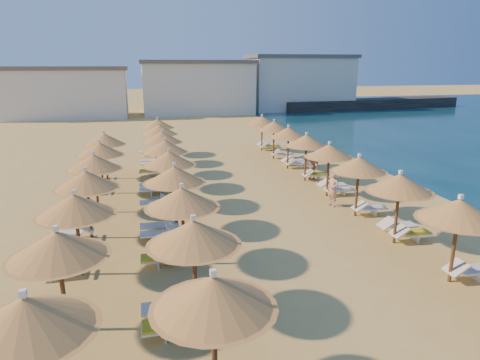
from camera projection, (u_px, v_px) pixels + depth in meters
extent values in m
plane|color=tan|center=(277.00, 234.00, 17.55)|extent=(220.00, 220.00, 0.00)
cube|color=black|center=(372.00, 104.00, 66.80)|extent=(30.26, 7.56, 1.50)
cube|color=beige|center=(67.00, 94.00, 55.42)|extent=(15.00, 8.00, 6.00)
cube|color=#59514C|center=(64.00, 68.00, 54.57)|extent=(15.60, 8.48, 0.50)
cube|color=beige|center=(197.00, 89.00, 60.03)|extent=(15.00, 8.00, 6.80)
cube|color=#59514C|center=(197.00, 62.00, 59.07)|extent=(15.60, 8.48, 0.50)
cube|color=beige|center=(299.00, 84.00, 65.25)|extent=(15.00, 8.00, 7.60)
cube|color=#59514C|center=(300.00, 57.00, 64.19)|extent=(15.60, 8.48, 0.50)
cylinder|color=brown|center=(454.00, 248.00, 13.45)|extent=(0.12, 0.12, 2.35)
cone|color=olive|center=(459.00, 210.00, 13.12)|extent=(2.39, 2.39, 0.69)
cone|color=olive|center=(458.00, 218.00, 13.19)|extent=(2.58, 2.58, 0.12)
cube|color=white|center=(461.00, 197.00, 13.01)|extent=(0.12, 0.12, 0.14)
cylinder|color=brown|center=(397.00, 214.00, 16.42)|extent=(0.12, 0.12, 2.35)
cone|color=olive|center=(400.00, 183.00, 16.09)|extent=(2.39, 2.39, 0.69)
cone|color=olive|center=(399.00, 190.00, 16.16)|extent=(2.58, 2.58, 0.12)
cube|color=white|center=(401.00, 172.00, 15.98)|extent=(0.12, 0.12, 0.14)
cylinder|color=brown|center=(357.00, 191.00, 19.40)|extent=(0.12, 0.12, 2.35)
cone|color=olive|center=(359.00, 164.00, 19.06)|extent=(2.39, 2.39, 0.69)
cone|color=olive|center=(358.00, 170.00, 19.14)|extent=(2.58, 2.58, 0.12)
cube|color=white|center=(360.00, 155.00, 18.95)|extent=(0.12, 0.12, 0.14)
cylinder|color=brown|center=(328.00, 174.00, 22.37)|extent=(0.12, 0.12, 2.35)
cone|color=olive|center=(329.00, 151.00, 22.04)|extent=(2.39, 2.39, 0.69)
cone|color=olive|center=(329.00, 156.00, 22.11)|extent=(2.58, 2.58, 0.12)
cube|color=white|center=(330.00, 143.00, 21.93)|extent=(0.12, 0.12, 0.14)
cylinder|color=brown|center=(306.00, 162.00, 25.34)|extent=(0.12, 0.12, 2.35)
cone|color=olive|center=(306.00, 140.00, 25.01)|extent=(2.39, 2.39, 0.69)
cone|color=olive|center=(306.00, 145.00, 25.08)|extent=(2.58, 2.58, 0.12)
cube|color=white|center=(307.00, 133.00, 24.90)|extent=(0.12, 0.12, 0.14)
cylinder|color=brown|center=(288.00, 151.00, 28.31)|extent=(0.12, 0.12, 2.35)
cone|color=olive|center=(288.00, 132.00, 27.98)|extent=(2.39, 2.39, 0.69)
cone|color=olive|center=(288.00, 137.00, 28.06)|extent=(2.58, 2.58, 0.12)
cube|color=white|center=(289.00, 126.00, 27.87)|extent=(0.12, 0.12, 0.14)
cylinder|color=brown|center=(274.00, 143.00, 31.29)|extent=(0.12, 0.12, 2.35)
cone|color=olive|center=(274.00, 126.00, 30.95)|extent=(2.39, 2.39, 0.69)
cone|color=olive|center=(274.00, 130.00, 31.03)|extent=(2.58, 2.58, 0.12)
cube|color=white|center=(274.00, 120.00, 30.85)|extent=(0.12, 0.12, 0.14)
cylinder|color=brown|center=(262.00, 136.00, 34.26)|extent=(0.12, 0.12, 2.35)
cone|color=olive|center=(262.00, 120.00, 33.93)|extent=(2.39, 2.39, 0.69)
cone|color=olive|center=(262.00, 124.00, 34.00)|extent=(2.58, 2.58, 0.12)
cube|color=white|center=(262.00, 115.00, 33.82)|extent=(0.12, 0.12, 0.14)
cylinder|color=brown|center=(214.00, 348.00, 8.70)|extent=(0.12, 0.12, 2.35)
cone|color=olive|center=(213.00, 292.00, 8.37)|extent=(2.39, 2.39, 0.69)
cone|color=olive|center=(214.00, 305.00, 8.44)|extent=(2.58, 2.58, 0.12)
cube|color=white|center=(213.00, 273.00, 8.26)|extent=(0.12, 0.12, 0.14)
cylinder|color=brown|center=(195.00, 276.00, 11.67)|extent=(0.12, 0.12, 2.35)
cone|color=olive|center=(194.00, 232.00, 11.34)|extent=(2.39, 2.39, 0.69)
cone|color=olive|center=(194.00, 242.00, 11.42)|extent=(2.58, 2.58, 0.12)
cube|color=white|center=(193.00, 218.00, 11.23)|extent=(0.12, 0.12, 0.14)
cylinder|color=brown|center=(183.00, 233.00, 14.65)|extent=(0.12, 0.12, 2.35)
cone|color=olive|center=(182.00, 197.00, 14.31)|extent=(2.39, 2.39, 0.69)
cone|color=olive|center=(182.00, 205.00, 14.39)|extent=(2.58, 2.58, 0.12)
cube|color=white|center=(182.00, 186.00, 14.20)|extent=(0.12, 0.12, 0.14)
cylinder|color=brown|center=(176.00, 204.00, 17.62)|extent=(0.12, 0.12, 2.35)
cone|color=olive|center=(174.00, 174.00, 17.29)|extent=(2.39, 2.39, 0.69)
cone|color=olive|center=(175.00, 181.00, 17.36)|extent=(2.58, 2.58, 0.12)
cube|color=white|center=(174.00, 165.00, 17.18)|extent=(0.12, 0.12, 0.14)
cylinder|color=brown|center=(170.00, 184.00, 20.59)|extent=(0.12, 0.12, 2.35)
cone|color=olive|center=(169.00, 158.00, 20.26)|extent=(2.39, 2.39, 0.69)
cone|color=olive|center=(169.00, 164.00, 20.33)|extent=(2.58, 2.58, 0.12)
cube|color=white|center=(169.00, 150.00, 20.15)|extent=(0.12, 0.12, 0.14)
cylinder|color=brown|center=(166.00, 169.00, 23.57)|extent=(0.12, 0.12, 2.35)
cone|color=olive|center=(165.00, 146.00, 23.23)|extent=(2.39, 2.39, 0.69)
cone|color=olive|center=(165.00, 151.00, 23.31)|extent=(2.58, 2.58, 0.12)
cube|color=white|center=(165.00, 139.00, 23.12)|extent=(0.12, 0.12, 0.14)
cylinder|color=brown|center=(163.00, 157.00, 26.54)|extent=(0.12, 0.12, 2.35)
cone|color=olive|center=(162.00, 137.00, 26.21)|extent=(2.39, 2.39, 0.69)
cone|color=olive|center=(162.00, 141.00, 26.28)|extent=(2.58, 2.58, 0.12)
cube|color=white|center=(162.00, 130.00, 26.10)|extent=(0.12, 0.12, 0.14)
cylinder|color=brown|center=(160.00, 148.00, 29.51)|extent=(0.12, 0.12, 2.35)
cone|color=olive|center=(160.00, 129.00, 29.18)|extent=(2.39, 2.39, 0.69)
cone|color=olive|center=(160.00, 134.00, 29.25)|extent=(2.58, 2.58, 0.12)
cube|color=white|center=(159.00, 123.00, 29.07)|extent=(0.12, 0.12, 0.14)
cylinder|color=brown|center=(158.00, 140.00, 32.48)|extent=(0.12, 0.12, 2.35)
cone|color=olive|center=(158.00, 123.00, 32.15)|extent=(2.39, 2.39, 0.69)
cone|color=olive|center=(158.00, 127.00, 32.23)|extent=(2.58, 2.58, 0.12)
cube|color=white|center=(157.00, 118.00, 32.04)|extent=(0.12, 0.12, 0.14)
cone|color=olive|center=(26.00, 314.00, 7.63)|extent=(2.39, 2.39, 0.69)
cone|color=olive|center=(28.00, 328.00, 7.71)|extent=(2.58, 2.58, 0.12)
cube|color=white|center=(23.00, 293.00, 7.52)|extent=(0.12, 0.12, 0.14)
cylinder|color=brown|center=(63.00, 290.00, 10.94)|extent=(0.12, 0.12, 2.35)
cone|color=olive|center=(57.00, 244.00, 10.60)|extent=(2.39, 2.39, 0.69)
cone|color=olive|center=(59.00, 255.00, 10.68)|extent=(2.58, 2.58, 0.12)
cube|color=white|center=(55.00, 228.00, 10.50)|extent=(0.12, 0.12, 0.14)
cylinder|color=brown|center=(79.00, 242.00, 13.91)|extent=(0.12, 0.12, 2.35)
cone|color=olive|center=(75.00, 205.00, 13.58)|extent=(2.39, 2.39, 0.69)
cone|color=olive|center=(76.00, 213.00, 13.65)|extent=(2.58, 2.58, 0.12)
cube|color=white|center=(74.00, 192.00, 13.47)|extent=(0.12, 0.12, 0.14)
cylinder|color=brown|center=(89.00, 210.00, 16.88)|extent=(0.12, 0.12, 2.35)
cone|color=olive|center=(86.00, 179.00, 16.55)|extent=(2.39, 2.39, 0.69)
cone|color=olive|center=(87.00, 186.00, 16.62)|extent=(2.58, 2.58, 0.12)
cube|color=white|center=(85.00, 169.00, 16.44)|extent=(0.12, 0.12, 0.14)
cylinder|color=brown|center=(97.00, 188.00, 19.86)|extent=(0.12, 0.12, 2.35)
cone|color=olive|center=(94.00, 162.00, 19.52)|extent=(2.39, 2.39, 0.69)
cone|color=olive|center=(95.00, 168.00, 19.60)|extent=(2.58, 2.58, 0.12)
cube|color=white|center=(93.00, 153.00, 19.41)|extent=(0.12, 0.12, 0.14)
cylinder|color=brown|center=(102.00, 172.00, 22.83)|extent=(0.12, 0.12, 2.35)
cone|color=olive|center=(100.00, 149.00, 22.50)|extent=(2.39, 2.39, 0.69)
cone|color=olive|center=(100.00, 154.00, 22.57)|extent=(2.58, 2.58, 0.12)
cube|color=white|center=(99.00, 141.00, 22.39)|extent=(0.12, 0.12, 0.14)
cylinder|color=brown|center=(106.00, 160.00, 25.80)|extent=(0.12, 0.12, 2.35)
cone|color=olive|center=(104.00, 139.00, 25.47)|extent=(2.39, 2.39, 0.69)
cone|color=olive|center=(105.00, 144.00, 25.54)|extent=(2.58, 2.58, 0.12)
cube|color=white|center=(104.00, 132.00, 25.36)|extent=(0.12, 0.12, 0.14)
cube|color=silver|center=(474.00, 269.00, 13.87)|extent=(1.19, 0.64, 0.06)
cube|color=silver|center=(474.00, 274.00, 13.91)|extent=(0.06, 0.57, 0.32)
cube|color=silver|center=(456.00, 268.00, 13.68)|extent=(0.58, 0.64, 0.40)
cube|color=silver|center=(163.00, 307.00, 11.70)|extent=(1.19, 0.64, 0.06)
cube|color=silver|center=(163.00, 313.00, 11.74)|extent=(0.06, 0.57, 0.32)
cube|color=silver|center=(189.00, 300.00, 11.82)|extent=(0.58, 0.64, 0.40)
cube|color=silver|center=(165.00, 326.00, 10.86)|extent=(1.19, 0.64, 0.06)
cube|color=silver|center=(165.00, 332.00, 10.90)|extent=(0.06, 0.57, 0.32)
cube|color=silver|center=(193.00, 318.00, 10.97)|extent=(0.58, 0.64, 0.40)
cube|color=gold|center=(165.00, 324.00, 10.84)|extent=(1.14, 0.58, 0.05)
cube|color=silver|center=(415.00, 233.00, 16.84)|extent=(1.19, 0.64, 0.06)
cube|color=silver|center=(414.00, 237.00, 16.88)|extent=(0.06, 0.57, 0.32)
cube|color=silver|center=(399.00, 231.00, 16.65)|extent=(0.58, 0.64, 0.40)
cube|color=gold|center=(415.00, 232.00, 16.83)|extent=(1.14, 0.58, 0.05)
cube|color=silver|center=(402.00, 225.00, 17.69)|extent=(1.19, 0.64, 0.06)
cube|color=silver|center=(401.00, 229.00, 17.73)|extent=(0.06, 0.57, 0.32)
cube|color=silver|center=(387.00, 223.00, 17.50)|extent=(0.58, 0.64, 0.40)
cube|color=silver|center=(158.00, 258.00, 14.68)|extent=(1.19, 0.64, 0.06)
cube|color=silver|center=(158.00, 262.00, 14.72)|extent=(0.06, 0.57, 0.32)
cube|color=silver|center=(179.00, 252.00, 14.79)|extent=(0.58, 0.64, 0.40)
cube|color=gold|center=(158.00, 257.00, 14.66)|extent=(1.14, 0.58, 0.05)
cube|color=silver|center=(373.00, 208.00, 19.82)|extent=(1.19, 0.64, 0.06)
cube|color=silver|center=(373.00, 211.00, 19.86)|extent=(0.06, 0.57, 0.32)
cube|color=silver|center=(360.00, 206.00, 19.62)|extent=(0.58, 0.64, 0.40)
cube|color=silver|center=(155.00, 225.00, 17.65)|extent=(1.19, 0.64, 0.06)
cube|color=silver|center=(155.00, 229.00, 17.69)|extent=(0.06, 0.57, 0.32)
cube|color=silver|center=(172.00, 221.00, 17.77)|extent=(0.58, 0.64, 0.40)
cube|color=silver|center=(155.00, 234.00, 16.80)|extent=(1.19, 0.64, 0.06)
cube|color=silver|center=(156.00, 237.00, 16.84)|extent=(0.06, 0.57, 0.32)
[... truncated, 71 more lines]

